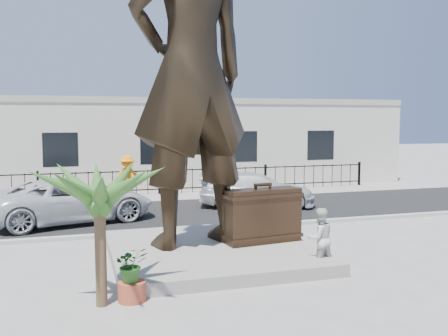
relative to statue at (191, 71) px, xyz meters
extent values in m
plane|color=#9E9991|center=(0.95, -1.80, -4.87)|extent=(100.00, 100.00, 0.00)
cube|color=black|center=(0.95, 6.20, -4.86)|extent=(40.00, 7.00, 0.01)
cube|color=#A5A399|center=(0.95, 2.70, -4.81)|extent=(40.00, 0.25, 0.12)
cube|color=#9E9991|center=(0.95, 10.20, -4.86)|extent=(40.00, 2.50, 0.02)
cube|color=gray|center=(0.45, -0.30, -4.72)|extent=(5.20, 5.20, 0.30)
cube|color=black|center=(0.95, 11.00, -4.27)|extent=(22.00, 0.10, 1.20)
cube|color=silver|center=(0.95, 15.20, -2.67)|extent=(28.00, 7.00, 4.40)
imported|color=black|center=(0.00, 0.00, 0.00)|extent=(3.77, 2.94, 9.14)
cube|color=#322115|center=(1.89, -0.32, -3.84)|extent=(2.13, 0.91, 1.46)
imported|color=beige|center=(2.72, -2.03, -4.13)|extent=(0.76, 0.62, 1.49)
imported|color=silver|center=(-3.05, 5.40, -4.08)|extent=(6.09, 3.99, 1.56)
imported|color=silver|center=(4.26, 6.40, -4.17)|extent=(5.13, 3.30, 1.38)
imported|color=orange|center=(-0.66, 9.93, -3.86)|extent=(1.33, 0.84, 1.98)
cylinder|color=#A7452C|center=(-1.93, -2.96, -4.67)|extent=(0.56, 0.56, 0.40)
imported|color=#285B1D|center=(-1.93, -2.96, -4.11)|extent=(0.71, 0.63, 0.71)
camera|label=1|loc=(-2.97, -12.75, -1.23)|focal=40.00mm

